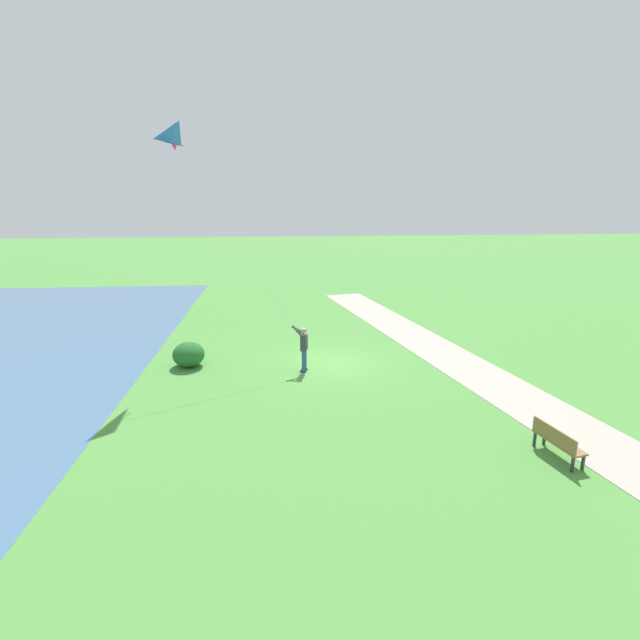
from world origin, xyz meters
name	(u,v)px	position (x,y,z in m)	size (l,w,h in m)	color
ground_plane	(331,363)	(0.00, 0.00, 0.00)	(120.00, 120.00, 0.00)	#4C8E3D
walkway_path	(483,377)	(-5.56, 2.00, 0.01)	(2.40, 32.00, 0.02)	#ADA393
person_kite_flyer	(304,345)	(1.15, 0.76, 1.05)	(0.63, 0.51, 1.83)	#232328
flying_kite	(180,137)	(5.47, -0.40, 8.69)	(4.43, 1.92, 7.44)	blue
park_bench_near_walkway	(557,440)	(-5.07, 7.73, 0.51)	(0.74, 1.56, 0.88)	olive
lakeside_shrub	(189,354)	(5.69, -0.17, 0.49)	(1.25, 1.32, 0.99)	#236028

